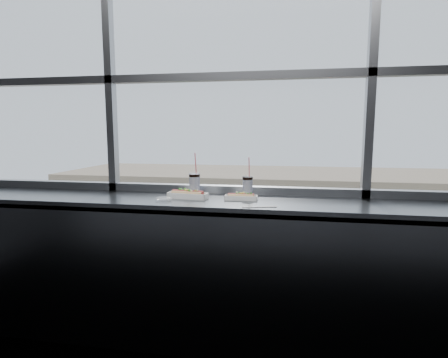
% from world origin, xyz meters
% --- Properties ---
extents(wall_back_lower, '(6.00, 0.00, 6.00)m').
position_xyz_m(wall_back_lower, '(0.00, 1.50, 0.55)').
color(wall_back_lower, black).
rests_on(wall_back_lower, ground).
extents(window_glass, '(6.00, 0.00, 6.00)m').
position_xyz_m(window_glass, '(0.00, 1.52, 2.30)').
color(window_glass, silver).
rests_on(window_glass, ground).
extents(window_mullions, '(6.00, 0.08, 2.40)m').
position_xyz_m(window_mullions, '(0.00, 1.50, 2.30)').
color(window_mullions, gray).
rests_on(window_mullions, ground).
extents(counter, '(6.00, 0.55, 0.06)m').
position_xyz_m(counter, '(0.00, 1.23, 1.07)').
color(counter, slate).
rests_on(counter, ground).
extents(counter_fascia, '(6.00, 0.04, 1.04)m').
position_xyz_m(counter_fascia, '(0.00, 0.97, 0.55)').
color(counter_fascia, slate).
rests_on(counter_fascia, ground).
extents(hotdog_tray_left, '(0.30, 0.13, 0.07)m').
position_xyz_m(hotdog_tray_left, '(-0.28, 1.23, 1.13)').
color(hotdog_tray_left, white).
rests_on(hotdog_tray_left, counter).
extents(hotdog_tray_right, '(0.23, 0.09, 0.06)m').
position_xyz_m(hotdog_tray_right, '(0.11, 1.24, 1.12)').
color(hotdog_tray_right, white).
rests_on(hotdog_tray_right, counter).
extents(soda_cup_left, '(0.09, 0.09, 0.33)m').
position_xyz_m(soda_cup_left, '(-0.27, 1.36, 1.20)').
color(soda_cup_left, white).
rests_on(soda_cup_left, counter).
extents(soda_cup_right, '(0.08, 0.08, 0.30)m').
position_xyz_m(soda_cup_right, '(0.14, 1.36, 1.19)').
color(soda_cup_right, white).
rests_on(soda_cup_right, counter).
extents(loose_straw, '(0.22, 0.07, 0.01)m').
position_xyz_m(loose_straw, '(0.26, 1.01, 1.10)').
color(loose_straw, white).
rests_on(loose_straw, counter).
extents(wrapper, '(0.11, 0.08, 0.03)m').
position_xyz_m(wrapper, '(-0.43, 1.12, 1.11)').
color(wrapper, silver).
rests_on(wrapper, counter).
extents(plaza_ground, '(120.00, 120.00, 0.00)m').
position_xyz_m(plaza_ground, '(0.00, 45.00, -11.00)').
color(plaza_ground, '#B9B097').
rests_on(plaza_ground, ground).
extents(street_asphalt, '(80.00, 10.00, 0.06)m').
position_xyz_m(street_asphalt, '(0.00, 21.50, -10.97)').
color(street_asphalt, black).
rests_on(street_asphalt, plaza_ground).
extents(far_sidewalk, '(80.00, 6.00, 0.04)m').
position_xyz_m(far_sidewalk, '(0.00, 29.50, -10.98)').
color(far_sidewalk, '#B9B097').
rests_on(far_sidewalk, plaza_ground).
extents(far_building, '(50.00, 14.00, 8.00)m').
position_xyz_m(far_building, '(0.00, 39.50, -7.00)').
color(far_building, gray).
rests_on(far_building, plaza_ground).
extents(car_near_c, '(3.36, 7.09, 2.30)m').
position_xyz_m(car_near_c, '(2.00, 17.50, -9.79)').
color(car_near_c, maroon).
rests_on(car_near_c, street_asphalt).
extents(car_near_b, '(3.13, 6.84, 2.24)m').
position_xyz_m(car_near_b, '(-6.56, 17.50, -9.82)').
color(car_near_b, black).
rests_on(car_near_b, street_asphalt).
extents(car_far_b, '(2.67, 5.95, 1.95)m').
position_xyz_m(car_far_b, '(2.22, 25.50, -9.96)').
color(car_far_b, '#AB0B0A').
rests_on(car_far_b, street_asphalt).
extents(car_far_a, '(2.85, 6.12, 1.99)m').
position_xyz_m(car_far_a, '(-8.10, 25.50, -9.94)').
color(car_far_a, black).
rests_on(car_far_a, street_asphalt).
extents(car_near_d, '(3.25, 6.46, 2.07)m').
position_xyz_m(car_near_d, '(6.18, 17.50, -9.90)').
color(car_near_d, '#BCBE9E').
rests_on(car_near_d, street_asphalt).
extents(car_near_a, '(2.36, 5.64, 1.88)m').
position_xyz_m(car_near_a, '(-12.65, 17.50, -10.00)').
color(car_near_a, '#999EBE').
rests_on(car_near_a, street_asphalt).
extents(pedestrian_b, '(0.87, 0.65, 1.95)m').
position_xyz_m(pedestrian_b, '(-1.27, 30.57, -9.98)').
color(pedestrian_b, '#66605B').
rests_on(pedestrian_b, far_sidewalk).
extents(pedestrian_d, '(0.73, 0.97, 2.19)m').
position_xyz_m(pedestrian_d, '(9.14, 29.27, -9.86)').
color(pedestrian_d, '#66605B').
rests_on(pedestrian_d, far_sidewalk).
extents(pedestrian_c, '(0.95, 0.71, 2.14)m').
position_xyz_m(pedestrian_c, '(4.43, 28.77, -9.89)').
color(pedestrian_c, '#66605B').
rests_on(pedestrian_c, far_sidewalk).
extents(pedestrian_a, '(0.67, 0.89, 2.01)m').
position_xyz_m(pedestrian_a, '(-5.98, 30.57, -9.96)').
color(pedestrian_a, '#66605B').
rests_on(pedestrian_a, far_sidewalk).
extents(tree_left, '(3.43, 3.43, 5.35)m').
position_xyz_m(tree_left, '(-8.80, 29.50, -7.37)').
color(tree_left, '#47382B').
rests_on(tree_left, far_sidewalk).
extents(tree_center, '(3.57, 3.57, 5.57)m').
position_xyz_m(tree_center, '(1.47, 29.50, -7.22)').
color(tree_center, '#47382B').
rests_on(tree_center, far_sidewalk).
extents(tree_right, '(3.49, 3.49, 5.45)m').
position_xyz_m(tree_right, '(10.18, 29.50, -7.31)').
color(tree_right, '#47382B').
rests_on(tree_right, far_sidewalk).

